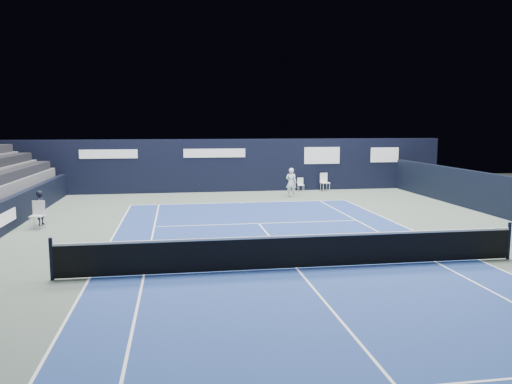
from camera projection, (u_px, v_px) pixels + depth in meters
ground at (282, 251)px, 15.68m from camera, size 48.00×48.00×0.00m
court_surface at (297, 269)px, 13.72m from camera, size 10.97×23.77×0.01m
enclosure_wall_right at (505, 197)px, 21.12m from camera, size 0.30×22.00×1.80m
folding_chair_back_a at (301, 184)px, 29.74m from camera, size 0.36×0.35×0.81m
folding_chair_back_b at (324, 181)px, 29.88m from camera, size 0.54×0.53×1.07m
line_judge_chair at (38, 213)px, 19.03m from camera, size 0.52×0.50×1.06m
line_judge at (41, 208)px, 19.63m from camera, size 0.40×0.54×1.37m
court_markings at (297, 268)px, 13.72m from camera, size 11.03×23.83×0.00m
tennis_net at (297, 251)px, 13.65m from camera, size 12.90×0.10×1.10m
back_sponsor_wall at (231, 165)px, 29.66m from camera, size 26.00×0.63×3.10m
side_barrier_left at (2, 218)px, 18.01m from camera, size 0.33×22.00×1.20m
tennis_player at (291, 182)px, 27.38m from camera, size 0.68×0.90×1.59m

